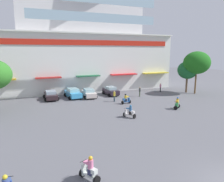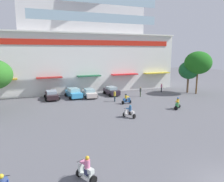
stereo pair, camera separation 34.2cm
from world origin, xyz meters
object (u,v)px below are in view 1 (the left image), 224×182
Objects in this scene: plaza_tree_1 at (187,70)px; pedestrian_3 at (114,95)px; plaza_tree_3 at (197,63)px; pedestrian_2 at (140,91)px; scooter_rider_5 at (90,170)px; pedestrian_0 at (160,87)px; scooter_rider_0 at (126,100)px; parked_car_0 at (51,95)px; parked_car_2 at (89,93)px; parked_car_1 at (73,93)px; scooter_rider_4 at (177,104)px; parked_car_3 at (111,91)px; scooter_rider_1 at (130,112)px.

plaza_tree_1 is 3.44× the size of pedestrian_3.
plaza_tree_3 is 4.55× the size of pedestrian_2.
scooter_rider_5 is 30.17m from pedestrian_0.
pedestrian_2 is at bearing 39.95° from scooter_rider_0.
scooter_rider_5 is at bearing -91.20° from parked_car_0.
parked_car_2 is at bearing 121.94° from pedestrian_3.
parked_car_1 is at bearing 80.22° from scooter_rider_5.
plaza_tree_1 is 3.66× the size of scooter_rider_4.
pedestrian_0 is (9.80, -0.76, 0.16)m from parked_car_3.
scooter_rider_0 is 7.20m from scooter_rider_4.
parked_car_3 is 4.94m from pedestrian_3.
scooter_rider_0 is at bearing -92.48° from parked_car_3.
pedestrian_3 is (-15.97, -0.25, -4.58)m from plaza_tree_3.
plaza_tree_3 is 31.67m from scooter_rider_5.
plaza_tree_1 reaches higher than scooter_rider_1.
scooter_rider_5 is 0.95× the size of pedestrian_3.
scooter_rider_1 is (-16.74, -9.81, -3.51)m from plaza_tree_1.
scooter_rider_5 reaches higher than parked_car_3.
scooter_rider_0 is (9.82, -7.04, -0.10)m from parked_car_0.
parked_car_0 is at bearing 176.86° from pedestrian_0.
plaza_tree_3 is 4.73× the size of pedestrian_0.
parked_car_3 is 12.74m from scooter_rider_4.
parked_car_2 is 13.88m from pedestrian_0.
parked_car_1 is 2.91× the size of scooter_rider_4.
parked_car_2 is (2.50, -0.65, -0.06)m from parked_car_1.
scooter_rider_1 is 11.93m from pedestrian_2.
pedestrian_0 is at bearing -3.74° from parked_car_1.
plaza_tree_1 is at bearing -8.54° from parked_car_2.
scooter_rider_5 is (-7.79, -10.14, 0.04)m from scooter_rider_1.
scooter_rider_4 is at bearing -46.85° from parked_car_1.
scooter_rider_1 reaches higher than scooter_rider_0.
plaza_tree_3 is 5.04× the size of scooter_rider_0.
parked_car_0 is at bearing 149.93° from pedestrian_3.
pedestrian_2 is (4.33, 3.62, 0.35)m from scooter_rider_0.
scooter_rider_5 is at bearing -143.78° from plaza_tree_3.
pedestrian_0 is (-4.14, 2.28, -3.21)m from plaza_tree_1.
plaza_tree_3 is 7.67m from pedestrian_0.
pedestrian_0 is at bearing 142.35° from plaza_tree_3.
pedestrian_3 is at bearing -179.09° from plaza_tree_3.
plaza_tree_1 reaches higher than parked_car_2.
scooter_rider_1 is 0.96× the size of scooter_rider_4.
scooter_rider_5 is (-4.02, -23.30, -0.13)m from parked_car_1.
parked_car_3 is (-13.94, 3.04, -3.37)m from plaza_tree_1.
parked_car_2 is at bearing -175.27° from parked_car_3.
parked_car_3 reaches higher than parked_car_2.
plaza_tree_1 reaches higher than scooter_rider_5.
pedestrian_3 reaches higher than scooter_rider_5.
pedestrian_0 is at bearing 65.60° from scooter_rider_4.
plaza_tree_1 reaches higher than parked_car_1.
parked_car_0 is (-24.04, 3.37, -3.41)m from plaza_tree_1.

